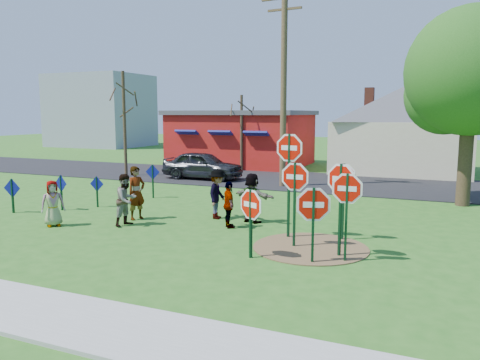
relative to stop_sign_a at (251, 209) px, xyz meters
The scene contains 29 objects.
ground 4.30m from the stop_sign_a, 143.30° to the left, with size 120.00×120.00×0.00m, color #275D1A.
sidewalk 5.91m from the stop_sign_a, 124.72° to the right, with size 22.00×1.80×0.08m, color #9E9E99.
road 14.39m from the stop_sign_a, 103.27° to the left, with size 120.00×7.50×0.04m, color black.
dirt_patch 2.27m from the stop_sign_a, 50.20° to the left, with size 3.20×3.20×0.03m, color brown.
red_building 22.27m from the stop_sign_a, 113.26° to the left, with size 9.40×7.69×3.90m.
cream_house 20.64m from the stop_sign_a, 83.83° to the left, with size 9.40×9.40×6.50m.
distant_building 45.16m from the stop_sign_a, 133.96° to the left, with size 10.00×8.00×8.00m, color #8C939E.
stop_sign_a is the anchor object (origin of this frame).
stop_sign_b 2.56m from the stop_sign_a, 82.40° to the left, with size 1.13×0.17×3.27m.
stop_sign_c 2.37m from the stop_sign_a, 25.82° to the left, with size 1.04×0.38×2.59m.
stop_sign_d 3.28m from the stop_sign_a, 55.08° to the left, with size 0.92×0.15×2.39m.
stop_sign_e 1.59m from the stop_sign_a, ahead, with size 1.11×0.39×2.06m.
stop_sign_f 2.43m from the stop_sign_a, 15.20° to the left, with size 1.04×0.07×2.39m.
stop_sign_g 1.65m from the stop_sign_a, 61.90° to the left, with size 1.07×0.08×2.52m.
blue_diamond_a 10.40m from the stop_sign_a, behind, with size 0.73×0.11×1.30m.
blue_diamond_b 9.36m from the stop_sign_a, 162.94° to the left, with size 0.66×0.13×1.38m.
blue_diamond_c 8.92m from the stop_sign_a, 155.05° to the left, with size 0.62×0.06×1.24m.
blue_diamond_d 9.59m from the stop_sign_a, 138.44° to the left, with size 0.68×0.08×1.50m.
person_a 7.34m from the stop_sign_a, behind, with size 0.75×0.49×1.53m, color #3E4D91.
person_b 5.93m from the stop_sign_a, 154.33° to the left, with size 0.69×0.45×1.89m, color #257057.
person_c 5.39m from the stop_sign_a, 161.92° to the left, with size 0.84×0.66×1.73m, color brown.
person_d 4.70m from the stop_sign_a, 126.26° to the left, with size 1.14×0.65×1.76m, color #303135.
person_e 3.29m from the stop_sign_a, 124.27° to the left, with size 0.90×0.37×1.53m, color #452B50.
person_f 3.99m from the stop_sign_a, 111.08° to the left, with size 1.58×0.50×1.71m, color #1D5726.
suv 14.71m from the stop_sign_a, 122.35° to the left, with size 1.84×4.56×1.55m, color #302F35.
utility_pole 12.69m from the stop_sign_a, 103.96° to the left, with size 2.43×0.32×9.93m.
leafy_tree 11.85m from the stop_sign_a, 60.81° to the left, with size 5.54×5.05×7.87m.
bare_tree_west 17.66m from the stop_sign_a, 136.90° to the left, with size 1.80×1.80×6.15m.
bare_tree_east 18.50m from the stop_sign_a, 113.55° to the left, with size 1.80×1.80×4.87m.
Camera 1 is at (7.61, -13.34, 3.71)m, focal length 35.00 mm.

